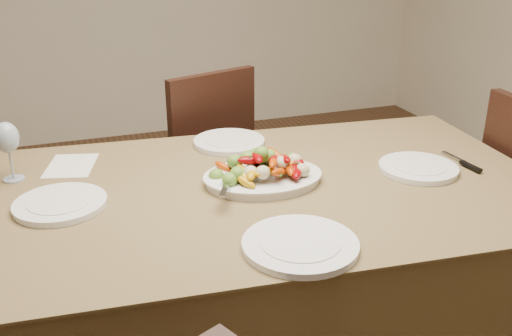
{
  "coord_description": "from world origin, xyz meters",
  "views": [
    {
      "loc": [
        -0.39,
        -1.33,
        1.5
      ],
      "look_at": [
        0.15,
        0.19,
        0.82
      ],
      "focal_mm": 40.0,
      "sensor_mm": 36.0,
      "label": 1
    }
  ],
  "objects_px": {
    "serving_platter": "(263,179)",
    "plate_far": "(229,142)",
    "chair_far": "(191,166)",
    "wine_glass": "(9,150)",
    "plate_right": "(418,168)",
    "plate_left": "(60,204)",
    "dining_table": "(256,288)",
    "plate_near": "(300,245)"
  },
  "relations": [
    {
      "from": "serving_platter",
      "to": "plate_far",
      "type": "relative_size",
      "value": 1.38
    },
    {
      "from": "chair_far",
      "to": "wine_glass",
      "type": "distance_m",
      "value": 1.0
    },
    {
      "from": "chair_far",
      "to": "plate_right",
      "type": "distance_m",
      "value": 1.15
    },
    {
      "from": "chair_far",
      "to": "plate_left",
      "type": "bearing_deg",
      "value": 36.57
    },
    {
      "from": "serving_platter",
      "to": "wine_glass",
      "type": "xyz_separation_m",
      "value": [
        -0.74,
        0.28,
        0.09
      ]
    },
    {
      "from": "dining_table",
      "to": "wine_glass",
      "type": "bearing_deg",
      "value": 156.84
    },
    {
      "from": "serving_platter",
      "to": "plate_right",
      "type": "relative_size",
      "value": 1.41
    },
    {
      "from": "wine_glass",
      "to": "plate_left",
      "type": "bearing_deg",
      "value": -61.92
    },
    {
      "from": "serving_platter",
      "to": "plate_right",
      "type": "xyz_separation_m",
      "value": [
        0.52,
        -0.08,
        -0.0
      ]
    },
    {
      "from": "plate_near",
      "to": "wine_glass",
      "type": "xyz_separation_m",
      "value": [
        -0.69,
        0.69,
        0.09
      ]
    },
    {
      "from": "dining_table",
      "to": "serving_platter",
      "type": "height_order",
      "value": "serving_platter"
    },
    {
      "from": "plate_right",
      "to": "chair_far",
      "type": "bearing_deg",
      "value": 119.64
    },
    {
      "from": "dining_table",
      "to": "serving_platter",
      "type": "bearing_deg",
      "value": 33.28
    },
    {
      "from": "dining_table",
      "to": "plate_right",
      "type": "distance_m",
      "value": 0.67
    },
    {
      "from": "plate_right",
      "to": "plate_far",
      "type": "distance_m",
      "value": 0.68
    },
    {
      "from": "serving_platter",
      "to": "plate_near",
      "type": "distance_m",
      "value": 0.41
    },
    {
      "from": "dining_table",
      "to": "plate_far",
      "type": "xyz_separation_m",
      "value": [
        0.03,
        0.39,
        0.39
      ]
    },
    {
      "from": "dining_table",
      "to": "plate_near",
      "type": "bearing_deg",
      "value": -92.92
    },
    {
      "from": "plate_left",
      "to": "wine_glass",
      "type": "height_order",
      "value": "wine_glass"
    },
    {
      "from": "plate_right",
      "to": "plate_near",
      "type": "bearing_deg",
      "value": -150.23
    },
    {
      "from": "plate_near",
      "to": "wine_glass",
      "type": "distance_m",
      "value": 0.98
    },
    {
      "from": "chair_far",
      "to": "plate_right",
      "type": "height_order",
      "value": "chair_far"
    },
    {
      "from": "chair_far",
      "to": "plate_near",
      "type": "xyz_separation_m",
      "value": [
        -0.02,
        -1.29,
        0.29
      ]
    },
    {
      "from": "serving_platter",
      "to": "plate_far",
      "type": "xyz_separation_m",
      "value": [
        0.0,
        0.37,
        -0.0
      ]
    },
    {
      "from": "chair_far",
      "to": "plate_left",
      "type": "relative_size",
      "value": 3.61
    },
    {
      "from": "dining_table",
      "to": "plate_far",
      "type": "distance_m",
      "value": 0.55
    },
    {
      "from": "serving_platter",
      "to": "plate_near",
      "type": "xyz_separation_m",
      "value": [
        -0.05,
        -0.41,
        -0.0
      ]
    },
    {
      "from": "chair_far",
      "to": "plate_near",
      "type": "distance_m",
      "value": 1.32
    },
    {
      "from": "plate_far",
      "to": "wine_glass",
      "type": "relative_size",
      "value": 1.28
    },
    {
      "from": "chair_far",
      "to": "serving_platter",
      "type": "bearing_deg",
      "value": 72.93
    },
    {
      "from": "plate_right",
      "to": "plate_far",
      "type": "xyz_separation_m",
      "value": [
        -0.52,
        0.45,
        0.0
      ]
    },
    {
      "from": "wine_glass",
      "to": "plate_far",
      "type": "bearing_deg",
      "value": 6.26
    },
    {
      "from": "dining_table",
      "to": "plate_right",
      "type": "height_order",
      "value": "plate_right"
    },
    {
      "from": "chair_far",
      "to": "wine_glass",
      "type": "height_order",
      "value": "wine_glass"
    },
    {
      "from": "chair_far",
      "to": "plate_far",
      "type": "relative_size",
      "value": 3.61
    },
    {
      "from": "serving_platter",
      "to": "plate_right",
      "type": "bearing_deg",
      "value": -9.08
    },
    {
      "from": "plate_left",
      "to": "plate_near",
      "type": "distance_m",
      "value": 0.71
    },
    {
      "from": "plate_left",
      "to": "plate_right",
      "type": "xyz_separation_m",
      "value": [
        1.13,
        -0.12,
        0.0
      ]
    },
    {
      "from": "serving_platter",
      "to": "plate_far",
      "type": "distance_m",
      "value": 0.37
    },
    {
      "from": "serving_platter",
      "to": "plate_left",
      "type": "height_order",
      "value": "serving_platter"
    },
    {
      "from": "plate_left",
      "to": "dining_table",
      "type": "bearing_deg",
      "value": -5.44
    },
    {
      "from": "chair_far",
      "to": "plate_far",
      "type": "height_order",
      "value": "chair_far"
    }
  ]
}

